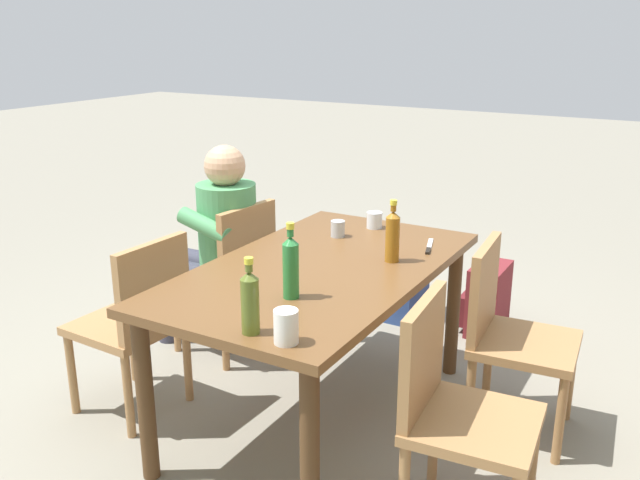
{
  "coord_description": "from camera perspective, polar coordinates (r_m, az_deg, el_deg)",
  "views": [
    {
      "loc": [
        2.47,
        1.42,
        1.78
      ],
      "look_at": [
        0.0,
        0.0,
        0.88
      ],
      "focal_mm": 38.51,
      "sensor_mm": 36.0,
      "label": 1
    }
  ],
  "objects": [
    {
      "name": "chair_near_right",
      "position": [
        3.3,
        -14.9,
        -6.22
      ],
      "size": [
        0.46,
        0.46,
        0.87
      ],
      "color": "#A37547",
      "rests_on": "ground_plane"
    },
    {
      "name": "dining_table",
      "position": [
        3.06,
        0.0,
        -3.8
      ],
      "size": [
        1.62,
        0.92,
        0.76
      ],
      "color": "brown",
      "rests_on": "ground_plane"
    },
    {
      "name": "person_in_white_shirt",
      "position": [
        3.82,
        -8.6,
        0.15
      ],
      "size": [
        0.47,
        0.61,
        1.18
      ],
      "color": "#4C935B",
      "rests_on": "ground_plane"
    },
    {
      "name": "bottle_amber",
      "position": [
        3.07,
        6.05,
        0.4
      ],
      "size": [
        0.06,
        0.06,
        0.28
      ],
      "color": "#996019",
      "rests_on": "dining_table"
    },
    {
      "name": "cup_steel",
      "position": [
        3.44,
        1.49,
        0.94
      ],
      "size": [
        0.07,
        0.07,
        0.08
      ],
      "primitive_type": "cylinder",
      "color": "#B2B7BC",
      "rests_on": "dining_table"
    },
    {
      "name": "cup_glass",
      "position": [
        3.59,
        4.55,
        1.66
      ],
      "size": [
        0.08,
        0.08,
        0.08
      ],
      "primitive_type": "cylinder",
      "color": "silver",
      "rests_on": "dining_table"
    },
    {
      "name": "chair_far_left",
      "position": [
        3.18,
        15.37,
        -7.13
      ],
      "size": [
        0.47,
        0.47,
        0.87
      ],
      "color": "#A37547",
      "rests_on": "ground_plane"
    },
    {
      "name": "chair_far_right",
      "position": [
        2.56,
        10.96,
        -13.26
      ],
      "size": [
        0.48,
        0.48,
        0.87
      ],
      "color": "#A37547",
      "rests_on": "ground_plane"
    },
    {
      "name": "table_knife",
      "position": [
        3.31,
        9.04,
        -0.6
      ],
      "size": [
        0.24,
        0.09,
        0.01
      ],
      "color": "silver",
      "rests_on": "dining_table"
    },
    {
      "name": "chair_near_left",
      "position": [
        3.8,
        -7.28,
        -2.53
      ],
      "size": [
        0.49,
        0.49,
        0.87
      ],
      "color": "#A37547",
      "rests_on": "ground_plane"
    },
    {
      "name": "cup_white",
      "position": [
        2.3,
        -2.84,
        -7.2
      ],
      "size": [
        0.08,
        0.08,
        0.12
      ],
      "primitive_type": "cylinder",
      "color": "white",
      "rests_on": "dining_table"
    },
    {
      "name": "ground_plane",
      "position": [
        3.37,
        0.0,
        -14.48
      ],
      "size": [
        24.0,
        24.0,
        0.0
      ],
      "primitive_type": "plane",
      "color": "gray"
    },
    {
      "name": "bottle_green",
      "position": [
        2.65,
        -2.44,
        -2.16
      ],
      "size": [
        0.06,
        0.06,
        0.3
      ],
      "color": "#287A38",
      "rests_on": "dining_table"
    },
    {
      "name": "backpack_by_far_side",
      "position": [
        4.24,
        13.67,
        -4.84
      ],
      "size": [
        0.33,
        0.25,
        0.43
      ],
      "color": "maroon",
      "rests_on": "ground_plane"
    },
    {
      "name": "bottle_olive",
      "position": [
        2.36,
        -5.84,
        -5.06
      ],
      "size": [
        0.06,
        0.06,
        0.28
      ],
      "color": "#566623",
      "rests_on": "dining_table"
    },
    {
      "name": "backpack_by_near_side",
      "position": [
        4.37,
        7.13,
        -3.87
      ],
      "size": [
        0.33,
        0.23,
        0.41
      ],
      "color": "#2D4784",
      "rests_on": "ground_plane"
    }
  ]
}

